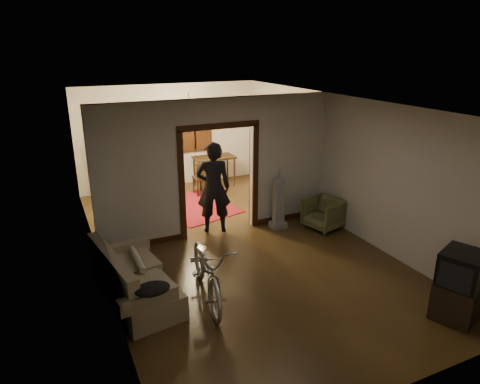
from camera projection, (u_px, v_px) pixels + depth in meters
floor at (234, 244)px, 8.50m from camera, size 5.00×8.50×0.01m
ceiling at (233, 102)px, 7.59m from camera, size 5.00×8.50×0.01m
wall_back at (170, 136)px, 11.69m from camera, size 5.00×0.02×2.80m
wall_left at (95, 196)px, 7.05m from camera, size 0.02×8.50×2.80m
wall_right at (341, 163)px, 9.04m from camera, size 0.02×8.50×2.80m
partition_wall at (218, 167)px, 8.69m from camera, size 5.00×0.14×2.80m
door_casing at (219, 182)px, 8.79m from camera, size 1.74×0.20×2.32m
far_window at (195, 129)px, 11.89m from camera, size 0.98×0.06×1.28m
chandelier at (189, 109)px, 9.88m from camera, size 0.24×0.24×0.24m
light_switch at (265, 170)px, 9.09m from camera, size 0.08×0.01×0.12m
sofa at (136, 275)px, 6.54m from camera, size 1.13×1.97×0.86m
rolled_paper at (137, 259)px, 6.80m from camera, size 0.10×0.81×0.10m
jacket at (152, 289)px, 5.70m from camera, size 0.48×0.36×0.14m
bicycle at (207, 269)px, 6.58m from camera, size 0.94×1.97×0.99m
armchair at (324, 213)px, 9.18m from camera, size 0.89×0.88×0.67m
tv_stand at (456, 300)px, 6.15m from camera, size 0.78×0.75×0.56m
crt_tv at (462, 269)px, 5.99m from camera, size 0.76×0.73×0.52m
vacuum at (279, 204)px, 9.12m from camera, size 0.38×0.33×1.09m
person at (213, 188)px, 8.83m from camera, size 0.81×0.65×1.93m
oriental_rug at (195, 207)px, 10.46m from camera, size 2.04×2.40×0.02m
locker at (123, 165)px, 11.17m from camera, size 0.85×0.55×1.60m
globe at (119, 121)px, 10.80m from camera, size 0.25×0.25×0.25m
desk at (214, 172)px, 11.93m from camera, size 1.27×0.97×0.83m
desk_chair at (201, 178)px, 11.23m from camera, size 0.42×0.42×0.90m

